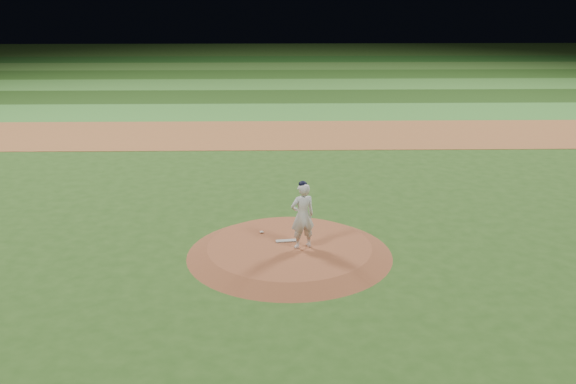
{
  "coord_description": "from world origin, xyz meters",
  "views": [
    {
      "loc": [
        -0.36,
        -15.81,
        7.01
      ],
      "look_at": [
        0.0,
        2.0,
        1.1
      ],
      "focal_mm": 40.0,
      "sensor_mm": 36.0,
      "label": 1
    }
  ],
  "objects": [
    {
      "name": "infield_dirt_band",
      "position": [
        0.0,
        14.0,
        0.01
      ],
      "size": [
        70.0,
        6.0,
        0.02
      ],
      "primitive_type": "cube",
      "color": "#93572D",
      "rests_on": "ground"
    },
    {
      "name": "pitching_rubber",
      "position": [
        -0.06,
        0.3,
        0.27
      ],
      "size": [
        0.63,
        0.24,
        0.03
      ],
      "primitive_type": "cube",
      "rotation": [
        0.0,
        0.0,
        0.13
      ],
      "color": "beige",
      "rests_on": "pitchers_mound"
    },
    {
      "name": "outfield_stripe_1",
      "position": [
        0.0,
        24.5,
        0.01
      ],
      "size": [
        70.0,
        5.0,
        0.02
      ],
      "primitive_type": "cube",
      "color": "#1F4014",
      "rests_on": "ground"
    },
    {
      "name": "ground",
      "position": [
        0.0,
        0.0,
        0.0
      ],
      "size": [
        120.0,
        120.0,
        0.0
      ],
      "primitive_type": "plane",
      "color": "#284C18",
      "rests_on": "ground"
    },
    {
      "name": "outfield_stripe_0",
      "position": [
        0.0,
        19.5,
        0.01
      ],
      "size": [
        70.0,
        5.0,
        0.02
      ],
      "primitive_type": "cube",
      "color": "#377A2C",
      "rests_on": "ground"
    },
    {
      "name": "outfield_stripe_4",
      "position": [
        0.0,
        39.5,
        0.01
      ],
      "size": [
        70.0,
        5.0,
        0.02
      ],
      "primitive_type": "cube",
      "color": "#396826",
      "rests_on": "ground"
    },
    {
      "name": "pitcher_on_mound",
      "position": [
        0.34,
        -0.12,
        1.16
      ],
      "size": [
        0.76,
        0.62,
        1.85
      ],
      "color": "silver",
      "rests_on": "pitchers_mound"
    },
    {
      "name": "rosin_bag",
      "position": [
        -0.76,
        0.92,
        0.28
      ],
      "size": [
        0.11,
        0.11,
        0.06
      ],
      "primitive_type": "ellipsoid",
      "color": "white",
      "rests_on": "pitchers_mound"
    },
    {
      "name": "outfield_stripe_2",
      "position": [
        0.0,
        29.5,
        0.01
      ],
      "size": [
        70.0,
        5.0,
        0.02
      ],
      "primitive_type": "cube",
      "color": "#3B792C",
      "rests_on": "ground"
    },
    {
      "name": "outfield_stripe_5",
      "position": [
        0.0,
        44.5,
        0.01
      ],
      "size": [
        70.0,
        5.0,
        0.02
      ],
      "primitive_type": "cube",
      "color": "#1C4A17",
      "rests_on": "ground"
    },
    {
      "name": "pitchers_mound",
      "position": [
        0.0,
        0.0,
        0.12
      ],
      "size": [
        5.5,
        5.5,
        0.25
      ],
      "primitive_type": "cone",
      "color": "brown",
      "rests_on": "ground"
    },
    {
      "name": "outfield_stripe_3",
      "position": [
        0.0,
        34.5,
        0.01
      ],
      "size": [
        70.0,
        5.0,
        0.02
      ],
      "primitive_type": "cube",
      "color": "#244B18",
      "rests_on": "ground"
    }
  ]
}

